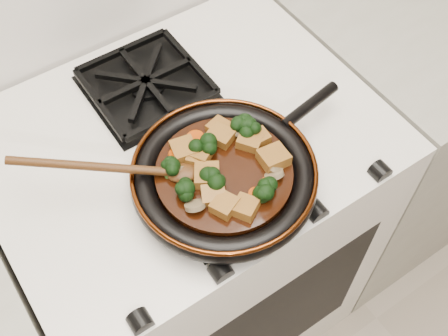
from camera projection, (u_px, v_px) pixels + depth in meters
stove at (194, 241)px, 1.45m from camera, size 0.76×0.60×0.90m
burner_grate_front at (224, 180)px, 1.00m from camera, size 0.23×0.23×0.03m
burner_grate_back at (146, 84)px, 1.13m from camera, size 0.23×0.23×0.03m
skillet at (225, 176)px, 0.97m from camera, size 0.45×0.33×0.05m
braising_sauce at (224, 175)px, 0.97m from camera, size 0.24×0.24×0.02m
tofu_cube_0 at (184, 150)px, 0.97m from camera, size 0.05×0.05×0.03m
tofu_cube_1 at (200, 154)px, 0.97m from camera, size 0.05×0.05×0.03m
tofu_cube_2 at (250, 140)px, 0.99m from camera, size 0.06×0.06×0.02m
tofu_cube_3 at (224, 205)px, 0.91m from camera, size 0.05×0.05×0.03m
tofu_cube_4 at (221, 136)px, 0.99m from camera, size 0.05×0.05×0.03m
tofu_cube_5 at (213, 196)px, 0.92m from camera, size 0.05×0.05×0.03m
tofu_cube_6 at (219, 128)px, 1.00m from camera, size 0.05×0.05×0.03m
tofu_cube_7 at (245, 207)px, 0.91m from camera, size 0.05×0.05×0.03m
tofu_cube_8 at (207, 176)px, 0.94m from camera, size 0.06×0.06×0.03m
tofu_cube_9 at (274, 158)px, 0.96m from camera, size 0.05×0.05×0.03m
tofu_cube_10 at (259, 138)px, 0.99m from camera, size 0.04×0.03×0.02m
tofu_cube_11 at (197, 158)px, 0.97m from camera, size 0.05×0.05×0.02m
broccoli_floret_0 at (168, 172)px, 0.94m from camera, size 0.09×0.08×0.07m
broccoli_floret_1 at (189, 189)px, 0.93m from camera, size 0.08×0.09×0.07m
broccoli_floret_2 at (246, 130)px, 0.99m from camera, size 0.07×0.06×0.07m
broccoli_floret_3 at (244, 130)px, 1.00m from camera, size 0.09×0.09×0.07m
broccoli_floret_4 at (206, 150)px, 0.97m from camera, size 0.09×0.08×0.07m
broccoli_floret_5 at (214, 179)px, 0.94m from camera, size 0.07×0.08×0.06m
broccoli_floret_6 at (268, 193)px, 0.92m from camera, size 0.07×0.07×0.07m
carrot_coin_0 at (267, 184)px, 0.94m from camera, size 0.03×0.03×0.01m
carrot_coin_1 at (177, 156)px, 0.97m from camera, size 0.03×0.03×0.02m
carrot_coin_2 at (257, 195)px, 0.93m from camera, size 0.03×0.03×0.01m
carrot_coin_3 at (195, 137)px, 0.99m from camera, size 0.03×0.03×0.01m
mushroom_slice_0 at (274, 167)px, 0.96m from camera, size 0.03×0.04×0.03m
mushroom_slice_1 at (241, 132)px, 1.00m from camera, size 0.04×0.04×0.02m
mushroom_slice_2 at (195, 206)px, 0.91m from camera, size 0.04×0.04×0.03m
mushroom_slice_3 at (274, 175)px, 0.95m from camera, size 0.04×0.03×0.03m
mushroom_slice_4 at (174, 167)px, 0.96m from camera, size 0.05×0.05×0.03m
wooden_spoon at (130, 169)px, 0.93m from camera, size 0.16×0.11×0.29m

